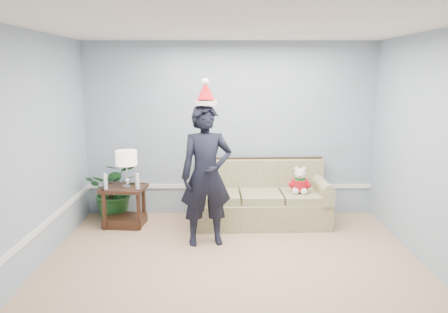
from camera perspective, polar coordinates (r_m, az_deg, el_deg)
name	(u,v)px	position (r m, az deg, el deg)	size (l,w,h in m)	color
room_shell	(234,162)	(4.32, 1.35, -0.77)	(4.54, 5.04, 2.74)	tan
wainscot_trim	(141,212)	(5.79, -10.82, -7.15)	(4.49, 4.99, 0.06)	white
sofa	(260,201)	(6.62, 4.71, -5.79)	(2.01, 0.91, 0.93)	#4F5629
side_table	(125,210)	(6.64, -12.83, -6.86)	(0.66, 0.58, 0.59)	#3E2116
table_lamp	(126,159)	(6.40, -12.63, -0.38)	(0.30, 0.30, 0.54)	silver
candle_pair	(121,182)	(6.39, -13.25, -3.25)	(0.51, 0.06, 0.23)	silver
houseplant	(116,190)	(6.93, -13.99, -4.28)	(0.81, 0.70, 0.90)	#1D5122
man	(206,176)	(5.64, -2.33, -2.51)	(0.67, 0.44, 1.84)	black
santa_hat	(206,93)	(5.51, -2.41, 8.25)	(0.31, 0.35, 0.34)	silver
teddy_bear	(300,183)	(6.49, 9.88, -3.48)	(0.28, 0.29, 0.40)	silver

